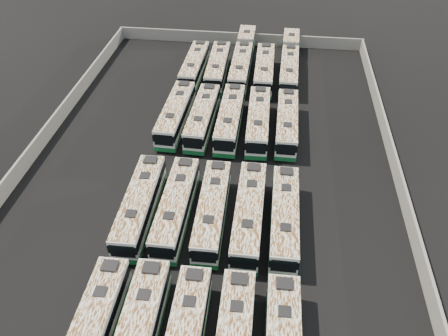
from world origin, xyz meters
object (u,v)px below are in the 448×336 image
(bus_midback_center, at_px, (230,118))
(bus_back_far_right, at_px, (290,61))
(bus_midfront_far_right, at_px, (284,217))
(bus_back_center, at_px, (243,58))
(bus_midfront_far_left, at_px, (140,205))
(bus_front_far_left, at_px, (92,333))
(bus_back_far_left, at_px, (195,66))
(bus_midfront_center, at_px, (212,210))
(bus_back_left, at_px, (218,67))
(bus_midback_right, at_px, (258,121))
(bus_midfront_right, at_px, (249,214))
(bus_midback_left, at_px, (202,117))
(bus_midfront_left, at_px, (176,207))
(bus_midback_far_right, at_px, (287,123))
(bus_midback_far_left, at_px, (176,114))
(bus_back_right, at_px, (264,70))

(bus_midback_center, height_order, bus_back_far_right, bus_midback_center)
(bus_midfront_far_right, distance_m, bus_back_center, 36.67)
(bus_midfront_far_left, height_order, bus_midfront_far_right, bus_midfront_far_left)
(bus_front_far_left, relative_size, bus_back_far_left, 1.01)
(bus_midfront_center, height_order, bus_midback_center, bus_midback_center)
(bus_midback_center, bearing_deg, bus_back_left, 104.25)
(bus_midback_right, distance_m, bus_back_left, 16.58)
(bus_midfront_right, bearing_deg, bus_back_far_right, 83.95)
(bus_midfront_far_right, xyz_separation_m, bus_midback_left, (-11.39, 17.50, 0.01))
(bus_midfront_center, bearing_deg, bus_midfront_left, 178.84)
(bus_midback_right, distance_m, bus_back_far_right, 18.89)
(bus_midback_far_right, xyz_separation_m, bus_back_center, (-7.57, 18.32, 0.07))
(bus_midback_far_left, bearing_deg, bus_back_far_left, 91.28)
(bus_front_far_left, xyz_separation_m, bus_back_far_left, (0.02, 47.05, -0.01))
(bus_midfront_far_left, height_order, bus_back_right, bus_back_right)
(bus_midback_left, height_order, bus_back_far_right, bus_midback_left)
(bus_back_far_left, distance_m, bus_back_far_right, 15.75)
(bus_midfront_far_left, xyz_separation_m, bus_back_far_right, (15.47, 35.99, -0.04))
(bus_midback_left, bearing_deg, bus_midfront_right, -64.70)
(bus_midback_far_left, bearing_deg, bus_midfront_far_right, -48.09)
(bus_midfront_center, relative_size, bus_midback_center, 0.97)
(bus_midfront_left, height_order, bus_back_right, bus_back_right)
(bus_midfront_center, distance_m, bus_back_far_right, 36.63)
(bus_midfront_left, height_order, bus_midfront_center, bus_midfront_left)
(bus_midfront_left, bearing_deg, bus_midback_far_left, 102.18)
(bus_front_far_left, xyz_separation_m, bus_back_right, (11.35, 46.96, 0.06))
(bus_front_far_left, distance_m, bus_midfront_far_left, 14.69)
(bus_midback_far_right, bearing_deg, bus_midfront_far_right, -89.69)
(bus_midfront_far_left, relative_size, bus_back_center, 0.64)
(bus_midfront_far_right, bearing_deg, bus_midback_far_left, 130.28)
(bus_midfront_far_right, relative_size, bus_back_far_left, 1.00)
(bus_midback_center, xyz_separation_m, bus_back_right, (3.86, 14.67, -0.01))
(bus_midfront_far_left, relative_size, bus_midfront_right, 1.00)
(bus_midfront_far_left, bearing_deg, bus_back_far_right, 65.48)
(bus_front_far_left, distance_m, bus_midfront_right, 18.69)
(bus_midback_center, relative_size, bus_back_far_right, 0.66)
(bus_back_right, bearing_deg, bus_front_far_left, -104.20)
(bus_midfront_left, relative_size, bus_midback_center, 0.97)
(bus_midback_right, bearing_deg, bus_back_right, 88.72)
(bus_front_far_left, distance_m, bus_midback_far_right, 35.68)
(bus_front_far_left, height_order, bus_back_far_left, bus_front_far_left)
(bus_midback_center, xyz_separation_m, bus_midback_right, (3.82, -0.06, -0.03))
(bus_front_far_left, bearing_deg, bus_midback_left, 82.78)
(bus_front_far_left, bearing_deg, bus_midback_right, 70.03)
(bus_back_far_left, bearing_deg, bus_midback_far_right, -43.38)
(bus_front_far_left, xyz_separation_m, bus_midback_left, (3.73, 32.25, 0.01))
(bus_midback_right, height_order, bus_back_left, bus_midback_right)
(bus_midback_far_right, xyz_separation_m, bus_back_far_left, (-15.11, 14.74, 0.01))
(bus_back_far_right, bearing_deg, bus_back_left, -161.18)
(bus_midback_left, distance_m, bus_back_center, 18.78)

